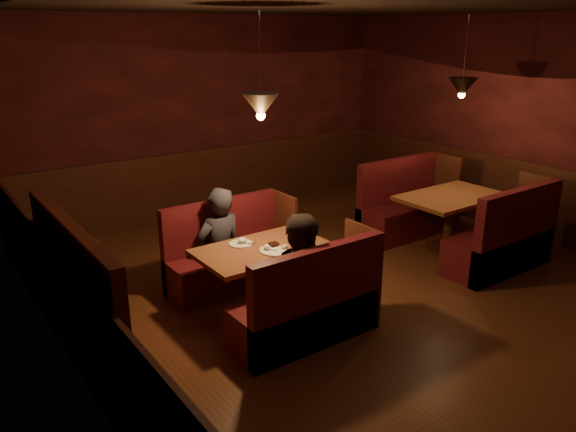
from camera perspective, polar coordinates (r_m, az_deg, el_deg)
room at (r=5.61m, az=6.80°, el=1.24°), size 6.02×7.02×2.92m
main_table at (r=5.52m, az=-2.44°, el=-4.72°), size 1.28×0.78×0.89m
main_bench_far at (r=6.19m, az=-5.99°, el=-4.40°), size 1.40×0.50×0.96m
main_bench_near at (r=5.09m, az=2.29°, el=-9.61°), size 1.40×0.50×0.96m
second_table at (r=7.32m, az=16.17°, el=0.62°), size 1.31×0.83×0.74m
second_bench_far at (r=7.88m, az=11.78°, el=0.59°), size 1.44×0.54×1.03m
second_bench_near at (r=6.99m, az=21.13°, el=-2.65°), size 1.44×0.54×1.03m
diner_a at (r=5.92m, az=-7.06°, el=-0.87°), size 0.57×0.39×1.50m
diner_b at (r=5.01m, az=1.80°, el=-4.34°), size 0.79×0.64×1.52m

